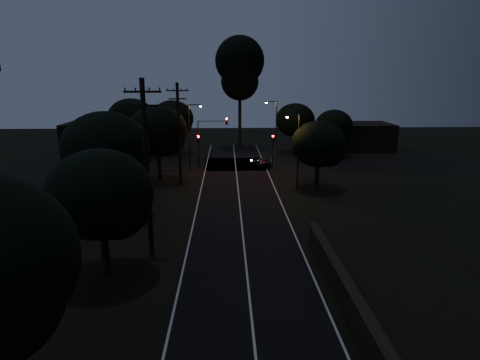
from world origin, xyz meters
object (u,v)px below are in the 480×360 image
utility_pole_mid (147,166)px  streetlight_a (191,133)px  signal_left (198,145)px  signal_right (273,145)px  streetlight_c (297,146)px  streetlight_b (275,126)px  tall_pine (240,68)px  signal_mast (212,133)px  utility_pole_far (179,133)px  car (261,162)px

utility_pole_mid → streetlight_a: bearing=88.3°
signal_left → signal_right: same height
signal_left → streetlight_c: size_ratio=0.55×
signal_left → streetlight_b: size_ratio=0.51×
utility_pole_mid → streetlight_c: size_ratio=1.47×
tall_pine → streetlight_a: bearing=-110.4°
signal_left → signal_mast: 2.26m
utility_pole_mid → streetlight_a: 23.04m
tall_pine → signal_mast: size_ratio=2.75×
utility_pole_far → tall_pine: size_ratio=0.61×
car → streetlight_a: bearing=-7.3°
utility_pole_mid → signal_mast: 25.22m
tall_pine → streetlight_a: tall_pine is taller
tall_pine → car: size_ratio=5.08×
signal_left → streetlight_b: streetlight_b is taller
utility_pole_mid → streetlight_a: size_ratio=1.38×
signal_right → signal_left: bearing=180.0°
signal_mast → streetlight_a: size_ratio=0.78×
signal_mast → streetlight_b: size_ratio=0.78×
signal_right → signal_mast: 7.66m
streetlight_b → streetlight_c: streetlight_b is taller
car → signal_mast: bearing=-19.5°
streetlight_a → tall_pine: bearing=69.6°
signal_left → streetlight_c: streetlight_c is taller
utility_pole_far → signal_left: size_ratio=2.56×
signal_left → streetlight_a: streetlight_a is taller
streetlight_c → signal_mast: bearing=131.2°
utility_pole_far → streetlight_a: bearing=83.4°
tall_pine → streetlight_c: (4.83, -25.00, -8.06)m
streetlight_a → signal_left: bearing=70.4°
streetlight_a → car: bearing=15.1°
signal_right → streetlight_c: bearing=-83.0°
utility_pole_far → signal_mast: size_ratio=1.68×
utility_pole_mid → car: bearing=70.0°
signal_mast → utility_pole_mid: bearing=-97.0°
streetlight_a → streetlight_c: size_ratio=1.07×
utility_pole_mid → streetlight_c: utility_pole_mid is taller
utility_pole_far → tall_pine: (7.00, 23.00, 6.93)m
signal_right → streetlight_b: (0.71, 4.01, 1.80)m
streetlight_c → car: (-2.63, 10.30, -3.77)m
utility_pole_far → streetlight_b: size_ratio=1.31×
utility_pole_mid → signal_right: utility_pole_mid is taller
signal_left → streetlight_c: (10.43, -9.99, 1.51)m
signal_left → streetlight_b: (9.91, 4.01, 1.80)m
signal_mast → streetlight_c: 13.28m
signal_mast → car: 7.19m
utility_pole_far → signal_right: (10.60, 7.99, -2.65)m
utility_pole_far → streetlight_c: utility_pole_far is taller
signal_mast → streetlight_a: 3.13m
signal_mast → car: size_ratio=1.84×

